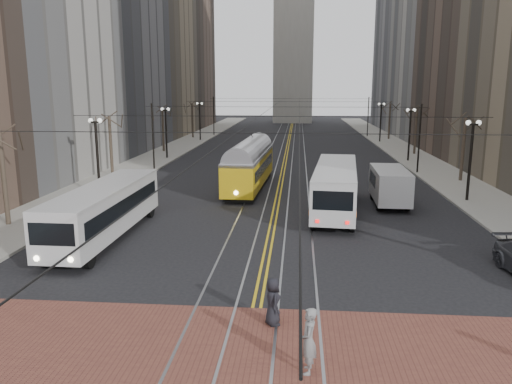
% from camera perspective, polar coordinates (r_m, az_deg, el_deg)
% --- Properties ---
extents(ground, '(260.00, 260.00, 0.00)m').
position_cam_1_polar(ground, '(20.14, 0.31, -11.95)').
color(ground, black).
rests_on(ground, ground).
extents(sidewalk_left, '(5.00, 140.00, 0.15)m').
position_cam_1_polar(sidewalk_left, '(65.96, -9.67, 4.69)').
color(sidewalk_left, gray).
rests_on(sidewalk_left, ground).
extents(sidewalk_right, '(5.00, 140.00, 0.15)m').
position_cam_1_polar(sidewalk_right, '(65.30, 16.83, 4.28)').
color(sidewalk_right, gray).
rests_on(sidewalk_right, ground).
extents(crosswalk_band, '(25.00, 6.00, 0.01)m').
position_cam_1_polar(crosswalk_band, '(16.57, -0.84, -17.50)').
color(crosswalk_band, brown).
rests_on(crosswalk_band, ground).
extents(streetcar_rails, '(4.80, 130.00, 0.02)m').
position_cam_1_polar(streetcar_rails, '(63.90, 3.51, 4.54)').
color(streetcar_rails, gray).
rests_on(streetcar_rails, ground).
extents(centre_lines, '(0.42, 130.00, 0.01)m').
position_cam_1_polar(centre_lines, '(63.90, 3.51, 4.55)').
color(centre_lines, gold).
rests_on(centre_lines, ground).
extents(building_left_mid, '(16.00, 20.00, 34.00)m').
position_cam_1_polar(building_left_mid, '(70.34, -18.73, 18.52)').
color(building_left_mid, slate).
rests_on(building_left_mid, ground).
extents(building_left_far, '(16.00, 20.00, 40.00)m').
position_cam_1_polar(building_left_far, '(108.44, -10.08, 17.98)').
color(building_left_far, brown).
rests_on(building_left_far, ground).
extents(building_right_mid, '(16.00, 20.00, 34.00)m').
position_cam_1_polar(building_right_mid, '(69.28, 26.50, 18.04)').
color(building_right_mid, brown).
rests_on(building_right_mid, ground).
extents(building_right_far, '(16.00, 20.00, 40.00)m').
position_cam_1_polar(building_right_far, '(107.76, 18.61, 17.61)').
color(building_right_far, slate).
rests_on(building_right_far, ground).
extents(lamp_posts, '(27.60, 57.20, 5.60)m').
position_cam_1_polar(lamp_posts, '(47.44, 3.07, 5.40)').
color(lamp_posts, black).
rests_on(lamp_posts, ground).
extents(street_trees, '(31.68, 53.28, 5.60)m').
position_cam_1_polar(street_trees, '(53.90, 3.29, 6.18)').
color(street_trees, '#382D23').
rests_on(street_trees, ground).
extents(trolley_wires, '(25.96, 120.00, 6.60)m').
position_cam_1_polar(trolley_wires, '(53.40, 3.29, 7.17)').
color(trolley_wires, black).
rests_on(trolley_wires, ground).
extents(transit_bus, '(2.56, 11.65, 2.91)m').
position_cam_1_polar(transit_bus, '(28.42, -16.87, -2.25)').
color(transit_bus, '#BBBBBB').
rests_on(transit_bus, ground).
extents(streetcar, '(3.08, 13.20, 3.09)m').
position_cam_1_polar(streetcar, '(41.16, -0.73, 2.66)').
color(streetcar, gold).
rests_on(streetcar, ground).
extents(rear_bus, '(3.69, 12.00, 3.08)m').
position_cam_1_polar(rear_bus, '(33.44, 9.06, 0.35)').
color(rear_bus, silver).
rests_on(rear_bus, ground).
extents(cargo_van, '(2.39, 5.85, 2.56)m').
position_cam_1_polar(cargo_van, '(36.15, 15.04, 0.53)').
color(cargo_van, '#B9B9B9').
rests_on(cargo_van, ground).
extents(sedan_grey, '(1.98, 4.37, 1.46)m').
position_cam_1_polar(sedan_grey, '(44.42, 15.39, 1.85)').
color(sedan_grey, '#44484C').
rests_on(sedan_grey, ground).
extents(pedestrian_a, '(0.79, 0.96, 1.70)m').
position_cam_1_polar(pedestrian_a, '(17.70, 1.93, -12.38)').
color(pedestrian_a, black).
rests_on(pedestrian_a, crosswalk_band).
extents(pedestrian_b, '(0.51, 0.74, 1.98)m').
position_cam_1_polar(pedestrian_b, '(15.02, 6.03, -16.54)').
color(pedestrian_b, gray).
rests_on(pedestrian_b, crosswalk_band).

